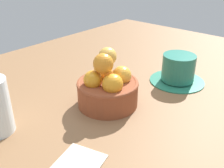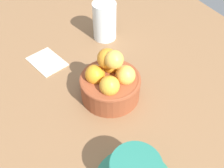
% 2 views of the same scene
% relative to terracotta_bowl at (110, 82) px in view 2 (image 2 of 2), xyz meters
% --- Properties ---
extents(ground_plane, '(1.45, 1.02, 0.03)m').
position_rel_terracotta_bowl_xyz_m(ground_plane, '(-0.00, -0.00, -0.06)').
color(ground_plane, brown).
extents(terracotta_bowl, '(0.14, 0.14, 0.14)m').
position_rel_terracotta_bowl_xyz_m(terracotta_bowl, '(0.00, 0.00, 0.00)').
color(terracotta_bowl, brown).
rests_on(terracotta_bowl, ground_plane).
extents(water_glass, '(0.07, 0.07, 0.11)m').
position_rel_terracotta_bowl_xyz_m(water_glass, '(0.22, -0.10, 0.01)').
color(water_glass, silver).
rests_on(water_glass, ground_plane).
extents(folded_napkin, '(0.12, 0.10, 0.01)m').
position_rel_terracotta_bowl_xyz_m(folded_napkin, '(0.19, 0.10, -0.04)').
color(folded_napkin, beige).
rests_on(folded_napkin, ground_plane).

